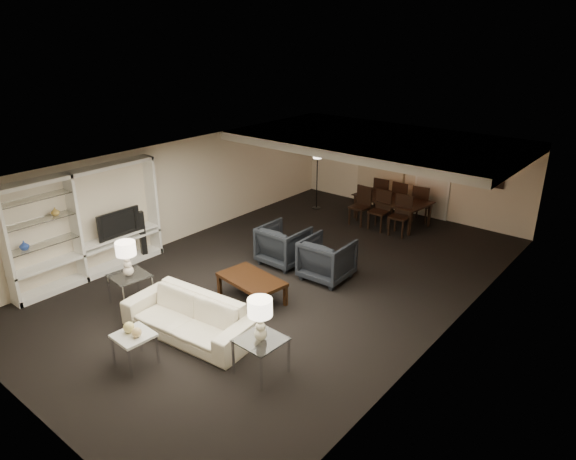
# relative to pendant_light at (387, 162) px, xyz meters

# --- Properties ---
(floor) EXTENTS (11.00, 11.00, 0.00)m
(floor) POSITION_rel_pendant_light_xyz_m (-0.30, -3.50, -1.92)
(floor) COLOR black
(floor) RESTS_ON ground
(ceiling) EXTENTS (7.00, 11.00, 0.02)m
(ceiling) POSITION_rel_pendant_light_xyz_m (-0.30, -3.50, 0.58)
(ceiling) COLOR silver
(ceiling) RESTS_ON ground
(wall_back) EXTENTS (7.00, 0.02, 2.50)m
(wall_back) POSITION_rel_pendant_light_xyz_m (-0.30, 2.00, -0.67)
(wall_back) COLOR beige
(wall_back) RESTS_ON ground
(wall_front) EXTENTS (7.00, 0.02, 2.50)m
(wall_front) POSITION_rel_pendant_light_xyz_m (-0.30, -9.00, -0.67)
(wall_front) COLOR beige
(wall_front) RESTS_ON ground
(wall_left) EXTENTS (0.02, 11.00, 2.50)m
(wall_left) POSITION_rel_pendant_light_xyz_m (-3.80, -3.50, -0.67)
(wall_left) COLOR beige
(wall_left) RESTS_ON ground
(wall_right) EXTENTS (0.02, 11.00, 2.50)m
(wall_right) POSITION_rel_pendant_light_xyz_m (3.20, -3.50, -0.67)
(wall_right) COLOR beige
(wall_right) RESTS_ON ground
(ceiling_soffit) EXTENTS (7.00, 4.00, 0.20)m
(ceiling_soffit) POSITION_rel_pendant_light_xyz_m (-0.30, 0.00, 0.48)
(ceiling_soffit) COLOR silver
(ceiling_soffit) RESTS_ON ceiling
(curtains) EXTENTS (1.50, 0.12, 2.40)m
(curtains) POSITION_rel_pendant_light_xyz_m (-1.20, 1.92, -0.72)
(curtains) COLOR beige
(curtains) RESTS_ON wall_back
(door) EXTENTS (0.90, 0.05, 2.10)m
(door) POSITION_rel_pendant_light_xyz_m (0.40, 1.97, -0.87)
(door) COLOR silver
(door) RESTS_ON wall_back
(painting) EXTENTS (0.95, 0.04, 0.65)m
(painting) POSITION_rel_pendant_light_xyz_m (1.80, 1.96, -0.37)
(painting) COLOR #142D38
(painting) RESTS_ON wall_back
(media_unit) EXTENTS (0.38, 3.40, 2.35)m
(media_unit) POSITION_rel_pendant_light_xyz_m (-3.61, -6.10, -0.74)
(media_unit) COLOR white
(media_unit) RESTS_ON wall_left
(pendant_light) EXTENTS (0.52, 0.52, 0.24)m
(pendant_light) POSITION_rel_pendant_light_xyz_m (0.00, 0.00, 0.00)
(pendant_light) COLOR #D8591E
(pendant_light) RESTS_ON ceiling_soffit
(sofa) EXTENTS (2.51, 1.18, 0.71)m
(sofa) POSITION_rel_pendant_light_xyz_m (-0.24, -6.30, -1.57)
(sofa) COLOR beige
(sofa) RESTS_ON floor
(coffee_table) EXTENTS (1.43, 0.95, 0.48)m
(coffee_table) POSITION_rel_pendant_light_xyz_m (-0.24, -4.70, -1.68)
(coffee_table) COLOR black
(coffee_table) RESTS_ON floor
(armchair_left) EXTENTS (0.96, 0.99, 0.90)m
(armchair_left) POSITION_rel_pendant_light_xyz_m (-0.84, -3.00, -1.47)
(armchair_left) COLOR black
(armchair_left) RESTS_ON floor
(armchair_right) EXTENTS (1.00, 1.03, 0.90)m
(armchair_right) POSITION_rel_pendant_light_xyz_m (0.36, -3.00, -1.47)
(armchair_right) COLOR black
(armchair_right) RESTS_ON floor
(side_table_left) EXTENTS (0.74, 0.74, 0.62)m
(side_table_left) POSITION_rel_pendant_light_xyz_m (-1.94, -6.30, -1.61)
(side_table_left) COLOR silver
(side_table_left) RESTS_ON floor
(side_table_right) EXTENTS (0.69, 0.69, 0.62)m
(side_table_right) POSITION_rel_pendant_light_xyz_m (1.46, -6.30, -1.61)
(side_table_right) COLOR white
(side_table_right) RESTS_ON floor
(table_lamp_left) EXTENTS (0.42, 0.42, 0.69)m
(table_lamp_left) POSITION_rel_pendant_light_xyz_m (-1.94, -6.30, -0.96)
(table_lamp_left) COLOR beige
(table_lamp_left) RESTS_ON side_table_left
(table_lamp_right) EXTENTS (0.39, 0.39, 0.69)m
(table_lamp_right) POSITION_rel_pendant_light_xyz_m (1.46, -6.30, -0.96)
(table_lamp_right) COLOR #F3EDCD
(table_lamp_right) RESTS_ON side_table_right
(marble_table) EXTENTS (0.58, 0.58, 0.55)m
(marble_table) POSITION_rel_pendant_light_xyz_m (-0.24, -7.40, -1.64)
(marble_table) COLOR white
(marble_table) RESTS_ON floor
(gold_gourd_a) EXTENTS (0.18, 0.18, 0.18)m
(gold_gourd_a) POSITION_rel_pendant_light_xyz_m (-0.34, -7.40, -1.28)
(gold_gourd_a) COLOR #EAD87B
(gold_gourd_a) RESTS_ON marble_table
(gold_gourd_b) EXTENTS (0.16, 0.16, 0.16)m
(gold_gourd_b) POSITION_rel_pendant_light_xyz_m (-0.14, -7.40, -1.29)
(gold_gourd_b) COLOR #ECC57D
(gold_gourd_b) RESTS_ON marble_table
(television) EXTENTS (1.02, 0.13, 0.59)m
(television) POSITION_rel_pendant_light_xyz_m (-3.58, -5.44, -0.87)
(television) COLOR black
(television) RESTS_ON media_unit
(vase_blue) EXTENTS (0.18, 0.18, 0.19)m
(vase_blue) POSITION_rel_pendant_light_xyz_m (-3.61, -7.42, -0.77)
(vase_blue) COLOR #2746AA
(vase_blue) RESTS_ON media_unit
(vase_amber) EXTENTS (0.16, 0.16, 0.17)m
(vase_amber) POSITION_rel_pendant_light_xyz_m (-3.61, -6.71, -0.27)
(vase_amber) COLOR #AA8638
(vase_amber) RESTS_ON media_unit
(floor_speaker) EXTENTS (0.16, 0.16, 1.16)m
(floor_speaker) POSITION_rel_pendant_light_xyz_m (-3.50, -4.87, -1.34)
(floor_speaker) COLOR black
(floor_speaker) RESTS_ON floor
(dining_table) EXTENTS (2.12, 1.35, 0.70)m
(dining_table) POSITION_rel_pendant_light_xyz_m (-0.23, 0.84, -1.57)
(dining_table) COLOR black
(dining_table) RESTS_ON floor
(chair_nl) EXTENTS (0.50, 0.50, 1.04)m
(chair_nl) POSITION_rel_pendant_light_xyz_m (-0.83, 0.19, -1.40)
(chair_nl) COLOR black
(chair_nl) RESTS_ON floor
(chair_nm) EXTENTS (0.48, 0.48, 1.04)m
(chair_nm) POSITION_rel_pendant_light_xyz_m (-0.23, 0.19, -1.40)
(chair_nm) COLOR black
(chair_nm) RESTS_ON floor
(chair_nr) EXTENTS (0.51, 0.51, 1.04)m
(chair_nr) POSITION_rel_pendant_light_xyz_m (0.37, 0.19, -1.40)
(chair_nr) COLOR black
(chair_nr) RESTS_ON floor
(chair_fl) EXTENTS (0.50, 0.50, 1.04)m
(chair_fl) POSITION_rel_pendant_light_xyz_m (-0.83, 1.49, -1.40)
(chair_fl) COLOR black
(chair_fl) RESTS_ON floor
(chair_fm) EXTENTS (0.49, 0.49, 1.04)m
(chair_fm) POSITION_rel_pendant_light_xyz_m (-0.23, 1.49, -1.40)
(chair_fm) COLOR black
(chair_fm) RESTS_ON floor
(chair_fr) EXTENTS (0.53, 0.53, 1.04)m
(chair_fr) POSITION_rel_pendant_light_xyz_m (0.37, 1.49, -1.40)
(chair_fr) COLOR black
(chair_fr) RESTS_ON floor
(floor_lamp) EXTENTS (0.33, 0.33, 1.75)m
(floor_lamp) POSITION_rel_pendant_light_xyz_m (-2.51, 0.53, -1.05)
(floor_lamp) COLOR black
(floor_lamp) RESTS_ON floor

